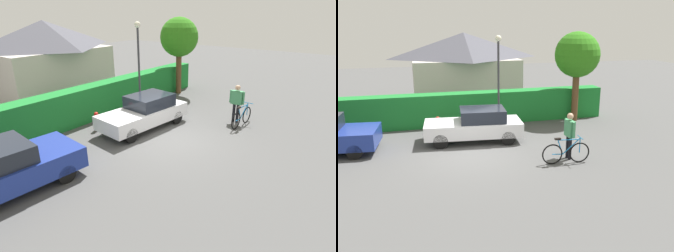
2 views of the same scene
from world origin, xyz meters
TOP-DOWN VIEW (x-y plane):
  - ground_plane at (0.00, 0.00)m, footprint 60.00×60.00m
  - hedge_row at (0.00, 4.49)m, footprint 15.11×0.90m
  - house_distant at (1.24, 10.11)m, footprint 6.73×4.87m
  - parked_car_far at (0.40, 1.67)m, footprint 4.19×2.03m
  - bicycle at (3.06, -1.67)m, footprint 1.77×0.50m
  - person_rider at (3.36, -1.25)m, footprint 0.23×0.69m
  - street_lamp at (1.78, 3.19)m, footprint 0.28×0.28m
  - tree_kerbside at (5.94, 3.72)m, footprint 2.25×2.25m
  - fire_hydrant at (-1.07, 3.14)m, footprint 0.20×0.20m

SIDE VIEW (x-z plane):
  - ground_plane at x=0.00m, z-range 0.00..0.00m
  - bicycle at x=3.06m, z-range -0.07..0.90m
  - fire_hydrant at x=-1.07m, z-range 0.01..0.82m
  - parked_car_far at x=0.40m, z-range 0.01..1.43m
  - hedge_row at x=0.00m, z-range 0.00..1.58m
  - person_rider at x=3.36m, z-range 0.16..1.90m
  - house_distant at x=1.24m, z-range 0.05..4.35m
  - street_lamp at x=1.78m, z-range 0.63..4.97m
  - tree_kerbside at x=5.94m, z-range 1.07..5.56m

